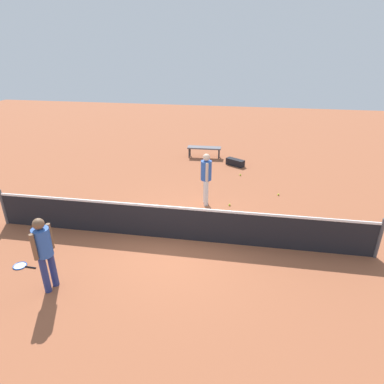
# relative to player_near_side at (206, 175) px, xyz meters

# --- Properties ---
(ground_plane) EXTENTS (40.00, 40.00, 0.00)m
(ground_plane) POSITION_rel_player_near_side_xyz_m (0.53, 2.21, -1.01)
(ground_plane) COLOR #9E5638
(court_net) EXTENTS (10.09, 0.09, 1.07)m
(court_net) POSITION_rel_player_near_side_xyz_m (0.53, 2.21, -0.51)
(court_net) COLOR #4C4C51
(court_net) RESTS_ON ground_plane
(player_near_side) EXTENTS (0.41, 0.53, 1.70)m
(player_near_side) POSITION_rel_player_near_side_xyz_m (0.00, 0.00, 0.00)
(player_near_side) COLOR white
(player_near_side) RESTS_ON ground_plane
(player_far_side) EXTENTS (0.41, 0.53, 1.70)m
(player_far_side) POSITION_rel_player_near_side_xyz_m (2.73, 4.55, 0.00)
(player_far_side) COLOR navy
(player_far_side) RESTS_ON ground_plane
(tennis_racket_near_player) EXTENTS (0.33, 0.59, 0.03)m
(tennis_racket_near_player) POSITION_rel_player_near_side_xyz_m (-1.11, 0.78, -1.00)
(tennis_racket_near_player) COLOR blue
(tennis_racket_near_player) RESTS_ON ground_plane
(tennis_racket_far_player) EXTENTS (0.59, 0.33, 0.03)m
(tennis_racket_far_player) POSITION_rel_player_near_side_xyz_m (3.87, 3.98, -1.00)
(tennis_racket_far_player) COLOR blue
(tennis_racket_far_player) RESTS_ON ground_plane
(tennis_ball_near_player) EXTENTS (0.07, 0.07, 0.07)m
(tennis_ball_near_player) POSITION_rel_player_near_side_xyz_m (-2.39, -1.04, -0.98)
(tennis_ball_near_player) COLOR #C6E033
(tennis_ball_near_player) RESTS_ON ground_plane
(tennis_ball_by_net) EXTENTS (0.07, 0.07, 0.07)m
(tennis_ball_by_net) POSITION_rel_player_near_side_xyz_m (-1.04, -2.67, -0.98)
(tennis_ball_by_net) COLOR #C6E033
(tennis_ball_by_net) RESTS_ON ground_plane
(tennis_ball_midcourt) EXTENTS (0.07, 0.07, 0.07)m
(tennis_ball_midcourt) POSITION_rel_player_near_side_xyz_m (1.34, 1.33, -0.98)
(tennis_ball_midcourt) COLOR #C6E033
(tennis_ball_midcourt) RESTS_ON ground_plane
(tennis_ball_baseline) EXTENTS (0.07, 0.07, 0.07)m
(tennis_ball_baseline) POSITION_rel_player_near_side_xyz_m (2.15, 1.26, -0.98)
(tennis_ball_baseline) COLOR #C6E033
(tennis_ball_baseline) RESTS_ON ground_plane
(tennis_ball_stray_left) EXTENTS (0.07, 0.07, 0.07)m
(tennis_ball_stray_left) POSITION_rel_player_near_side_xyz_m (-0.78, 0.02, -0.98)
(tennis_ball_stray_left) COLOR #C6E033
(tennis_ball_stray_left) RESTS_ON ground_plane
(courtside_bench) EXTENTS (1.51, 0.44, 0.48)m
(courtside_bench) POSITION_rel_player_near_side_xyz_m (0.67, -4.68, -0.59)
(courtside_bench) COLOR #595960
(courtside_bench) RESTS_ON ground_plane
(equipment_bag) EXTENTS (0.83, 0.66, 0.28)m
(equipment_bag) POSITION_rel_player_near_side_xyz_m (-0.74, -3.83, -0.87)
(equipment_bag) COLOR black
(equipment_bag) RESTS_ON ground_plane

